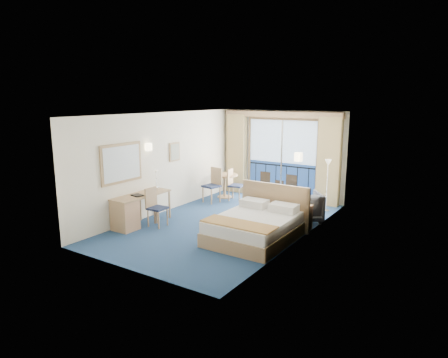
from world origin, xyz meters
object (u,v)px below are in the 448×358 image
round_table (225,180)px  floor_lamp (328,172)px  table_chair_a (233,183)px  bed (256,226)px  armchair (304,207)px  desk_chair (155,205)px  table_chair_b (214,183)px  desk (129,212)px  nightstand (300,217)px

round_table → floor_lamp: bearing=4.1°
table_chair_a → bed: bearing=-150.7°
armchair → round_table: 3.17m
floor_lamp → round_table: bearing=-175.9°
desk_chair → table_chair_a: (0.30, 3.15, 0.01)m
table_chair_b → round_table: bearing=102.7°
floor_lamp → table_chair_b: floor_lamp is taller
bed → round_table: bearing=133.2°
bed → armchair: bearing=78.5°
armchair → table_chair_a: bearing=-56.6°
armchair → bed: bearing=39.1°
desk → bed: bearing=18.7°
round_table → table_chair_b: 0.64m
armchair → floor_lamp: floor_lamp is taller
nightstand → desk: (-3.46, -2.15, 0.12)m
desk → table_chair_b: table_chair_b is taller
desk → desk_chair: size_ratio=1.70×
bed → desk: size_ratio=1.28×
nightstand → desk_chair: (-3.09, -1.65, 0.23)m
nightstand → floor_lamp: size_ratio=0.42×
nightstand → table_chair_b: 3.35m
table_chair_a → armchair: bearing=-117.7°
round_table → table_chair_a: 0.44m
floor_lamp → desk_chair: size_ratio=1.53×
armchair → desk: 4.34m
nightstand → table_chair_b: (-3.18, 1.01, 0.28)m
armchair → desk: bearing=1.5°
armchair → desk: (-3.28, -2.85, 0.04)m
table_chair_a → desk: bearing=159.1°
floor_lamp → table_chair_b: bearing=-164.7°
floor_lamp → desk: (-3.45, -4.02, -0.68)m
bed → desk_chair: (-2.53, -0.48, 0.23)m
nightstand → armchair: size_ratio=0.73×
bed → table_chair_b: bearing=140.3°
round_table → nightstand: bearing=-27.2°
desk_chair → round_table: desk_chair is taller
nightstand → table_chair_a: size_ratio=0.63×
desk → round_table: 3.80m
armchair → table_chair_a: size_ratio=0.86×
armchair → desk_chair: (-2.91, -2.35, 0.16)m
table_chair_b → table_chair_a: bearing=62.7°
desk_chair → round_table: (-0.12, 3.29, 0.02)m
floor_lamp → round_table: 3.25m
bed → desk: bearing=-161.3°
desk → armchair: bearing=40.9°
floor_lamp → table_chair_a: floor_lamp is taller
floor_lamp → desk: floor_lamp is taller
round_table → table_chair_a: size_ratio=0.85×
bed → round_table: 3.87m
nightstand → table_chair_a: table_chair_a is taller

